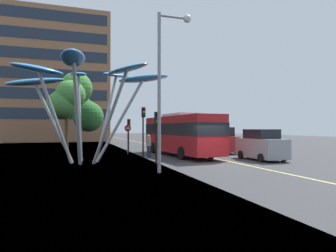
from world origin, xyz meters
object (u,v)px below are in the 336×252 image
object	(u,v)px
traffic_light_island_mid	(129,128)
car_parked_mid	(221,141)
traffic_light_kerb_far	(143,121)
no_entry_sign	(128,135)
car_parked_near	(261,145)
car_parked_far	(196,139)
street_lamp	(167,71)
leaf_sculpture	(84,80)
red_bus	(180,133)
traffic_light_kerb_near	(157,126)
pedestrian	(149,146)

from	to	relation	value
traffic_light_island_mid	car_parked_mid	size ratio (longest dim) A/B	0.80
traffic_light_kerb_far	no_entry_sign	world-z (taller)	traffic_light_kerb_far
car_parked_near	car_parked_far	world-z (taller)	car_parked_far
street_lamp	no_entry_sign	bearing A→B (deg)	89.83
leaf_sculpture	traffic_light_kerb_far	world-z (taller)	leaf_sculpture
traffic_light_island_mid	traffic_light_kerb_far	bearing A→B (deg)	-88.14
car_parked_near	red_bus	bearing A→B (deg)	131.74
traffic_light_kerb_far	traffic_light_island_mid	bearing A→B (deg)	91.86
car_parked_far	no_entry_sign	size ratio (longest dim) A/B	1.59
leaf_sculpture	traffic_light_kerb_far	xyz separation A→B (m)	(4.67, 2.80, -2.68)
no_entry_sign	leaf_sculpture	bearing A→B (deg)	-122.55
traffic_light_kerb_near	traffic_light_kerb_far	bearing A→B (deg)	87.53
traffic_light_island_mid	car_parked_mid	distance (m)	9.02
traffic_light_island_mid	car_parked_far	distance (m)	8.63
traffic_light_kerb_near	car_parked_far	distance (m)	15.24
leaf_sculpture	car_parked_near	world-z (taller)	leaf_sculpture
red_bus	car_parked_far	distance (m)	9.10
no_entry_sign	car_parked_near	bearing A→B (deg)	-44.40
car_parked_mid	car_parked_far	world-z (taller)	car_parked_mid
car_parked_mid	street_lamp	bearing A→B (deg)	-130.34
car_parked_far	street_lamp	world-z (taller)	street_lamp
traffic_light_kerb_near	traffic_light_island_mid	bearing A→B (deg)	89.87
red_bus	street_lamp	xyz separation A→B (m)	(-3.93, -8.71, 3.40)
car_parked_near	leaf_sculpture	bearing A→B (deg)	171.31
traffic_light_kerb_near	street_lamp	bearing A→B (deg)	-97.39
leaf_sculpture	traffic_light_kerb_far	size ratio (longest dim) A/B	2.83
car_parked_near	car_parked_mid	bearing A→B (deg)	88.87
red_bus	leaf_sculpture	size ratio (longest dim) A/B	0.98
traffic_light_kerb_near	no_entry_sign	bearing A→B (deg)	93.06
street_lamp	car_parked_mid	bearing A→B (deg)	49.66
traffic_light_island_mid	no_entry_sign	size ratio (longest dim) A/B	1.23
red_bus	street_lamp	distance (m)	10.15
car_parked_mid	no_entry_sign	distance (m)	8.72
street_lamp	leaf_sculpture	bearing A→B (deg)	125.54
red_bus	pedestrian	world-z (taller)	red_bus
car_parked_far	street_lamp	xyz separation A→B (m)	(-8.66, -16.44, 4.28)
leaf_sculpture	no_entry_sign	distance (m)	8.40
red_bus	pedestrian	distance (m)	3.32
red_bus	traffic_light_island_mid	world-z (taller)	red_bus
street_lamp	traffic_light_kerb_far	bearing A→B (deg)	85.37
traffic_light_kerb_near	traffic_light_island_mid	distance (m)	10.28
traffic_light_kerb_near	street_lamp	world-z (taller)	street_lamp
leaf_sculpture	street_lamp	world-z (taller)	street_lamp
red_bus	pedestrian	size ratio (longest dim) A/B	6.15
leaf_sculpture	car_parked_far	xyz separation A→B (m)	(12.65, 10.86, -4.50)
traffic_light_kerb_near	car_parked_mid	bearing A→B (deg)	38.40
traffic_light_kerb_far	car_parked_near	xyz separation A→B (m)	(7.74, -4.70, -1.82)
traffic_light_island_mid	car_parked_mid	bearing A→B (deg)	-25.78
pedestrian	no_entry_sign	bearing A→B (deg)	102.26
traffic_light_kerb_far	leaf_sculpture	bearing A→B (deg)	-149.06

